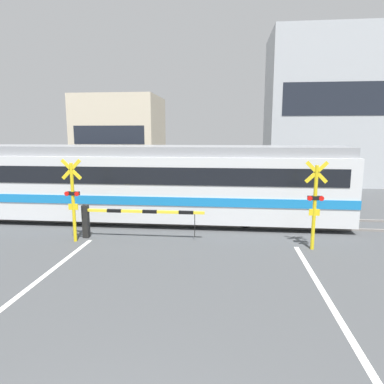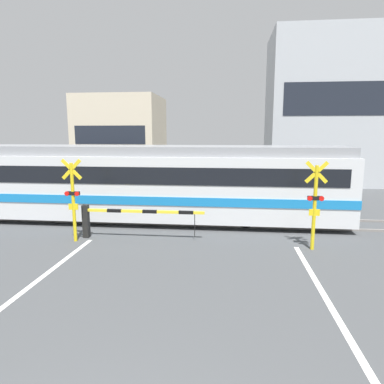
% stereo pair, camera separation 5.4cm
% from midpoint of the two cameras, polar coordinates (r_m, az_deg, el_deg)
% --- Properties ---
extents(rail_track_near, '(50.00, 0.10, 0.08)m').
position_cam_midpoint_polar(rail_track_near, '(13.26, 0.82, -5.56)').
color(rail_track_near, gray).
rests_on(rail_track_near, ground_plane).
extents(rail_track_far, '(50.00, 0.10, 0.08)m').
position_cam_midpoint_polar(rail_track_far, '(14.65, 1.35, -4.08)').
color(rail_track_far, gray).
rests_on(rail_track_far, ground_plane).
extents(commuter_train, '(20.52, 2.78, 3.05)m').
position_cam_midpoint_polar(commuter_train, '(14.72, -16.48, 1.92)').
color(commuter_train, silver).
rests_on(commuter_train, ground_plane).
extents(crossing_barrier_near, '(4.17, 0.20, 1.14)m').
position_cam_midpoint_polar(crossing_barrier_near, '(11.86, -12.29, -3.98)').
color(crossing_barrier_near, black).
rests_on(crossing_barrier_near, ground_plane).
extents(crossing_barrier_far, '(4.17, 0.20, 1.14)m').
position_cam_midpoint_polar(crossing_barrier_far, '(16.93, 10.63, 0.17)').
color(crossing_barrier_far, black).
rests_on(crossing_barrier_far, ground_plane).
extents(crossing_signal_left, '(0.68, 0.15, 2.74)m').
position_cam_midpoint_polar(crossing_signal_left, '(11.79, -19.09, -0.75)').
color(crossing_signal_left, yellow).
rests_on(crossing_signal_left, ground_plane).
extents(crossing_signal_right, '(0.68, 0.15, 2.74)m').
position_cam_midpoint_polar(crossing_signal_right, '(10.99, 19.93, -1.54)').
color(crossing_signal_right, yellow).
rests_on(crossing_signal_right, ground_plane).
extents(pedestrian, '(0.38, 0.22, 1.64)m').
position_cam_midpoint_polar(pedestrian, '(19.61, 7.07, 2.07)').
color(pedestrian, brown).
rests_on(pedestrian, ground_plane).
extents(building_left_of_street, '(5.90, 5.40, 6.24)m').
position_cam_midpoint_polar(building_left_of_street, '(26.83, -11.53, 8.68)').
color(building_left_of_street, beige).
rests_on(building_left_of_street, ground_plane).
extents(building_right_of_street, '(7.56, 5.40, 10.32)m').
position_cam_midpoint_polar(building_right_of_street, '(26.45, 21.09, 12.64)').
color(building_right_of_street, '#B2B7BC').
rests_on(building_right_of_street, ground_plane).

